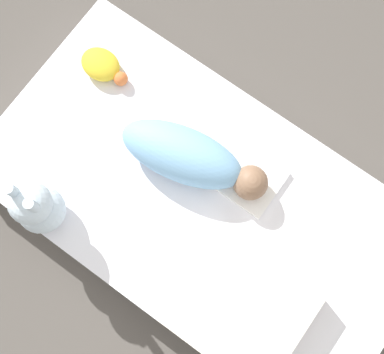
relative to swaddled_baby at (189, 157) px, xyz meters
name	(u,v)px	position (x,y,z in m)	size (l,w,h in m)	color
ground_plane	(201,209)	(0.11, -0.08, -0.27)	(12.00, 12.00, 0.00)	#514C47
bed_mattress	(201,205)	(0.11, -0.08, -0.18)	(1.49, 0.81, 0.19)	white
burp_cloth	(245,175)	(0.18, 0.08, -0.07)	(0.24, 0.20, 0.02)	white
swaddled_baby	(189,157)	(0.00, 0.00, 0.00)	(0.52, 0.27, 0.17)	#7FB7E5
pillow	(242,307)	(0.41, -0.29, -0.03)	(0.38, 0.37, 0.11)	white
bunny_plush	(37,207)	(-0.29, -0.42, 0.04)	(0.16, 0.16, 0.32)	silver
turtle_plush	(103,66)	(-0.45, 0.10, -0.05)	(0.19, 0.12, 0.07)	yellow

